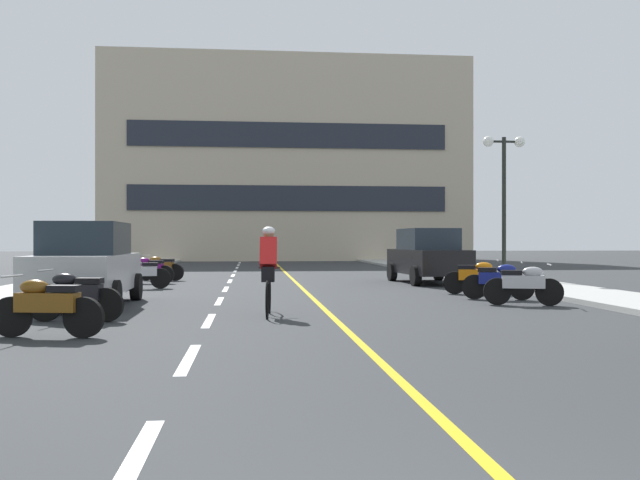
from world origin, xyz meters
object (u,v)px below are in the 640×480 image
at_px(cyclist_rider, 268,269).
at_px(motorcycle_4, 524,284).
at_px(motorcycle_8, 149,269).
at_px(motorcycle_2, 47,305).
at_px(street_lamp_mid, 504,174).
at_px(motorcycle_5, 499,280).
at_px(parked_car_mid, 428,256).
at_px(motorcycle_7, 141,273).
at_px(parked_car_near, 86,264).
at_px(motorcycle_3, 75,295).
at_px(motorcycle_9, 160,267).
at_px(motorcycle_6, 476,277).

bearing_deg(cyclist_rider, motorcycle_4, 14.70).
xyz_separation_m(motorcycle_4, motorcycle_8, (-9.30, 8.73, 0.00)).
bearing_deg(motorcycle_2, street_lamp_mid, 47.09).
height_order(motorcycle_5, motorcycle_8, same).
distance_m(parked_car_mid, motorcycle_7, 9.30).
bearing_deg(motorcycle_2, parked_car_near, 96.74).
distance_m(motorcycle_3, motorcycle_9, 12.57).
bearing_deg(motorcycle_9, motorcycle_6, -38.50).
height_order(parked_car_mid, motorcycle_8, parked_car_mid).
distance_m(motorcycle_2, motorcycle_4, 9.84).
bearing_deg(parked_car_mid, street_lamp_mid, 3.69).
height_order(parked_car_mid, motorcycle_3, parked_car_mid).
bearing_deg(parked_car_near, motorcycle_2, -83.26).
relative_size(motorcycle_3, motorcycle_6, 1.03).
bearing_deg(motorcycle_7, street_lamp_mid, 9.96).
xyz_separation_m(street_lamp_mid, motorcycle_7, (-11.78, -2.07, -3.22)).
xyz_separation_m(motorcycle_6, motorcycle_9, (-9.12, 7.25, 0.00)).
bearing_deg(motorcycle_2, motorcycle_5, 32.49).
distance_m(motorcycle_6, cyclist_rider, 7.26).
bearing_deg(street_lamp_mid, motorcycle_4, -107.67).
bearing_deg(motorcycle_7, parked_car_near, -93.59).
distance_m(motorcycle_7, motorcycle_9, 4.24).
bearing_deg(motorcycle_7, motorcycle_9, 89.72).
height_order(motorcycle_5, cyclist_rider, cyclist_rider).
relative_size(motorcycle_3, motorcycle_8, 1.01).
xyz_separation_m(parked_car_mid, motorcycle_3, (-8.93, -10.23, -0.44)).
distance_m(parked_car_near, motorcycle_7, 5.38).
height_order(motorcycle_4, motorcycle_7, same).
distance_m(street_lamp_mid, parked_car_mid, 3.87).
distance_m(motorcycle_6, motorcycle_7, 9.62).
relative_size(motorcycle_8, motorcycle_9, 1.01).
relative_size(parked_car_near, motorcycle_3, 2.49).
relative_size(motorcycle_3, motorcycle_4, 1.02).
bearing_deg(parked_car_near, motorcycle_9, 87.87).
distance_m(parked_car_mid, cyclist_rider, 11.02).
relative_size(motorcycle_4, motorcycle_9, 1.00).
distance_m(street_lamp_mid, cyclist_rider, 13.03).
xyz_separation_m(street_lamp_mid, parked_car_mid, (-2.69, -0.17, -2.78)).
distance_m(parked_car_near, motorcycle_8, 7.94).
bearing_deg(street_lamp_mid, motorcycle_5, -111.45).
xyz_separation_m(street_lamp_mid, motorcycle_3, (-11.62, -10.41, -3.22)).
relative_size(parked_car_mid, motorcycle_4, 2.59).
bearing_deg(motorcycle_5, cyclist_rider, -152.09).
xyz_separation_m(street_lamp_mid, motorcycle_9, (-11.76, 2.17, -3.22)).
relative_size(street_lamp_mid, motorcycle_6, 2.94).
bearing_deg(street_lamp_mid, parked_car_near, -148.52).
bearing_deg(street_lamp_mid, motorcycle_2, -132.91).
height_order(parked_car_near, motorcycle_8, parked_car_near).
distance_m(parked_car_near, motorcycle_9, 9.61).
distance_m(motorcycle_5, motorcycle_7, 10.26).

